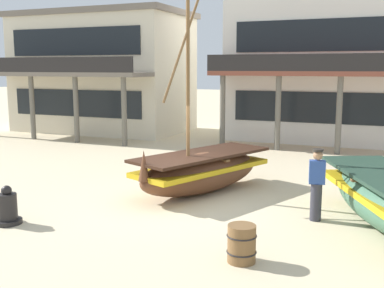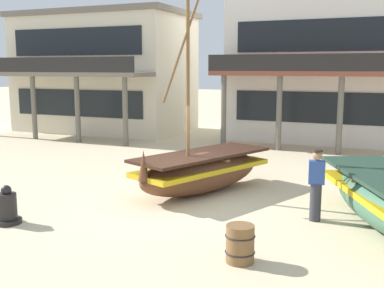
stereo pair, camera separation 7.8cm
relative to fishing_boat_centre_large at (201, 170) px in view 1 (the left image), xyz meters
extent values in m
plane|color=beige|center=(-0.22, -1.15, -0.64)|extent=(120.00, 120.00, 0.00)
ellipsoid|color=brown|center=(0.01, 0.02, -0.07)|extent=(3.03, 4.61, 1.13)
cube|color=gold|center=(0.01, 0.02, 0.07)|extent=(2.98, 4.45, 0.14)
cube|color=#351E13|center=(0.01, 0.02, 0.45)|extent=(3.04, 4.54, 0.08)
cone|color=brown|center=(-0.79, -1.92, 0.44)|extent=(0.39, 0.39, 0.79)
cylinder|color=brown|center=(-0.20, -0.49, 2.69)|extent=(0.10, 0.10, 5.07)
cylinder|color=brown|center=(-0.20, -0.49, 3.85)|extent=(0.76, 1.71, 3.76)
cube|color=brown|center=(0.13, 0.32, 0.32)|extent=(1.36, 0.68, 0.06)
cylinder|color=#33333D|center=(3.39, -1.31, -0.20)|extent=(0.26, 0.26, 0.88)
cube|color=#2D4C99|center=(3.39, -1.31, 0.51)|extent=(0.40, 0.29, 0.54)
sphere|color=#A87A56|center=(3.39, -1.31, 0.90)|extent=(0.22, 0.22, 0.22)
cylinder|color=#2D2823|center=(3.39, -1.31, 1.02)|extent=(0.24, 0.24, 0.05)
cylinder|color=black|center=(-3.02, -4.29, -0.59)|extent=(0.62, 0.62, 0.10)
cylinder|color=black|center=(-3.02, -4.29, -0.24)|extent=(0.43, 0.43, 0.60)
sphere|color=black|center=(-3.02, -4.29, 0.14)|extent=(0.24, 0.24, 0.24)
cylinder|color=brown|center=(2.51, -4.28, -0.29)|extent=(0.52, 0.52, 0.70)
torus|color=black|center=(2.51, -4.28, -0.13)|extent=(0.56, 0.56, 0.03)
torus|color=black|center=(2.51, -4.28, -0.44)|extent=(0.56, 0.56, 0.03)
cube|color=white|center=(1.67, 12.17, 4.11)|extent=(8.75, 5.44, 9.50)
cube|color=black|center=(1.67, 9.42, 1.10)|extent=(7.35, 0.06, 1.39)
cube|color=black|center=(1.67, 9.42, 4.27)|extent=(7.35, 0.06, 1.39)
cube|color=brown|center=(1.67, 8.44, 2.63)|extent=(8.75, 2.02, 0.20)
cylinder|color=#666056|center=(-2.09, 7.73, 0.94)|extent=(0.24, 0.24, 3.17)
cylinder|color=#666056|center=(0.42, 7.73, 0.94)|extent=(0.24, 0.24, 3.17)
cylinder|color=#666056|center=(2.92, 7.73, 0.94)|extent=(0.24, 0.24, 3.17)
cube|color=black|center=(1.67, 7.47, 3.08)|extent=(8.75, 0.08, 0.70)
cube|color=beige|center=(-10.11, 10.51, 2.46)|extent=(9.14, 5.25, 6.19)
cube|color=#70665B|center=(-10.11, 10.51, 5.70)|extent=(9.50, 5.46, 0.30)
cube|color=black|center=(-10.11, 7.86, 1.06)|extent=(7.68, 0.06, 1.36)
cube|color=black|center=(-10.11, 7.86, 4.16)|extent=(7.68, 0.06, 1.36)
cube|color=#70665B|center=(-10.11, 6.85, 2.56)|extent=(9.14, 2.08, 0.20)
cylinder|color=#666056|center=(-11.42, 6.12, 0.91)|extent=(0.24, 0.24, 3.09)
cylinder|color=#666056|center=(-8.81, 6.12, 0.91)|extent=(0.24, 0.24, 3.09)
cylinder|color=#666056|center=(-6.20, 6.12, 0.91)|extent=(0.24, 0.24, 3.09)
cube|color=black|center=(-10.11, 5.85, 3.01)|extent=(9.14, 0.08, 0.70)
camera|label=1|loc=(4.88, -12.19, 2.89)|focal=44.25mm
camera|label=2|loc=(4.95, -12.16, 2.89)|focal=44.25mm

